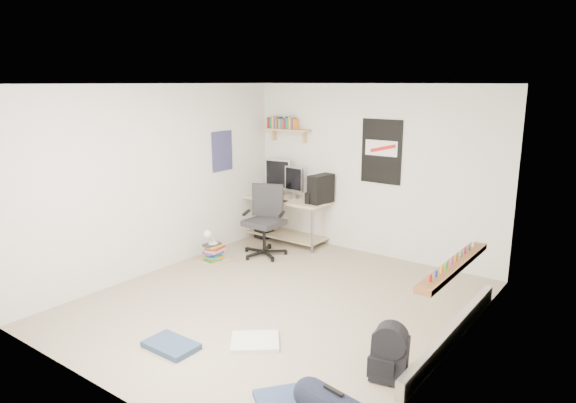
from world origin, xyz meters
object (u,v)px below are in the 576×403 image
Objects in this scene: desk at (285,218)px; office_chair at (264,223)px; book_stack at (213,251)px; backpack at (390,358)px.

office_chair is at bearing -50.20° from desk.
office_chair is 0.84m from book_stack.
desk is 3.84× the size of backpack.
book_stack is at bearing -149.68° from office_chair.
backpack is 3.61m from book_stack.
backpack is 0.93× the size of book_stack.
desk is at bearing 80.66° from book_stack.
desk is at bearing 124.95° from backpack.
backpack is (2.93, -1.90, -0.29)m from office_chair.
book_stack is (-3.37, 1.28, -0.05)m from backpack.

